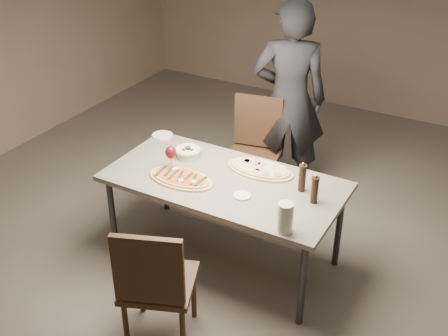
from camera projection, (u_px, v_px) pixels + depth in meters
The scene contains 14 objects.
room at pixel (224, 100), 3.92m from camera, with size 7.00×7.00×7.00m.
dining_table at pixel (224, 186), 4.27m from camera, with size 1.80×0.90×0.75m.
zucchini_pizza at pixel (181, 178), 4.23m from camera, with size 0.54×0.30×0.05m.
ham_pizza at pixel (260, 169), 4.35m from camera, with size 0.55×0.31×0.04m.
bread_basket at pixel (188, 151), 4.54m from camera, with size 0.21×0.21×0.07m.
oil_dish at pixel (242, 196), 4.03m from camera, with size 0.13×0.13×0.01m.
pepper_mill_left at pixel (302, 177), 4.05m from camera, with size 0.06×0.06×0.23m.
pepper_mill_right at pixel (315, 189), 3.92m from camera, with size 0.06×0.06×0.22m.
carafe at pixel (285, 218), 3.62m from camera, with size 0.10×0.10×0.21m.
wine_glass at pixel (171, 153), 4.32m from camera, with size 0.09×0.09×0.20m.
side_plate at pixel (162, 135), 4.88m from camera, with size 0.18×0.18×0.01m.
chair_near at pixel (155, 281), 3.55m from camera, with size 0.60×0.60×0.97m.
chair_far at pixel (254, 145), 5.15m from camera, with size 0.55×0.55×0.99m.
diner at pixel (289, 100), 5.10m from camera, with size 0.68×0.45×1.87m, color black.
Camera 1 is at (1.78, -3.17, 2.94)m, focal length 45.00 mm.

